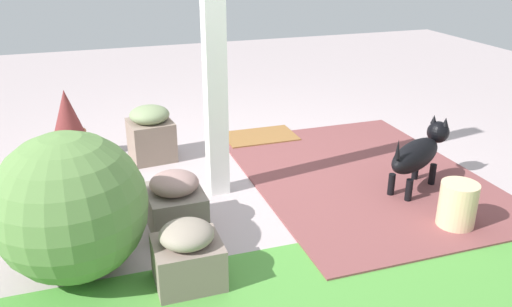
{
  "coord_description": "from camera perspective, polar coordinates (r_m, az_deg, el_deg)",
  "views": [
    {
      "loc": [
        1.14,
        3.69,
        1.84
      ],
      "look_at": [
        -0.01,
        0.28,
        0.36
      ],
      "focal_mm": 36.93,
      "sensor_mm": 36.0,
      "label": 1
    }
  ],
  "objects": [
    {
      "name": "stone_planter_nearest",
      "position": [
        4.72,
        -11.31,
        2.19
      ],
      "size": [
        0.4,
        0.41,
        0.49
      ],
      "color": "gray",
      "rests_on": "ground"
    },
    {
      "name": "ceramic_urn",
      "position": [
        3.81,
        20.97,
        -5.28
      ],
      "size": [
        0.25,
        0.25,
        0.33
      ],
      "primitive_type": "cylinder",
      "color": "beige",
      "rests_on": "ground"
    },
    {
      "name": "doormat",
      "position": [
        5.18,
        0.46,
        1.81
      ],
      "size": [
        0.69,
        0.44,
        0.03
      ],
      "primitive_type": "cube",
      "rotation": [
        0.0,
        0.0,
        -0.0
      ],
      "color": "olive",
      "rests_on": "ground"
    },
    {
      "name": "terracotta_pot_tall",
      "position": [
        4.11,
        -20.25,
        -2.72
      ],
      "size": [
        0.26,
        0.26,
        0.54
      ],
      "color": "#B65B3C",
      "rests_on": "ground"
    },
    {
      "name": "round_shrub",
      "position": [
        3.15,
        -19.45,
        -5.49
      ],
      "size": [
        0.87,
        0.87,
        0.87
      ],
      "primitive_type": "sphere",
      "color": "#5E8545",
      "rests_on": "ground"
    },
    {
      "name": "terracotta_pot_spiky",
      "position": [
        4.91,
        -19.63,
        2.78
      ],
      "size": [
        0.28,
        0.28,
        0.63
      ],
      "color": "#A86A40",
      "rests_on": "ground"
    },
    {
      "name": "stone_planter_far",
      "position": [
        3.04,
        -7.4,
        -10.83
      ],
      "size": [
        0.38,
        0.34,
        0.39
      ],
      "color": "gray",
      "rests_on": "ground"
    },
    {
      "name": "ground_plane",
      "position": [
        4.28,
        -1.3,
        -3.06
      ],
      "size": [
        12.0,
        12.0,
        0.0
      ],
      "primitive_type": "plane",
      "color": "#AF9FA0"
    },
    {
      "name": "dog",
      "position": [
        4.22,
        17.21,
        0.07
      ],
      "size": [
        0.73,
        0.5,
        0.53
      ],
      "color": "black",
      "rests_on": "ground"
    },
    {
      "name": "porch_pillar",
      "position": [
        3.76,
        -4.62,
        12.78
      ],
      "size": [
        0.15,
        0.15,
        2.43
      ],
      "primitive_type": "cube",
      "color": "white",
      "rests_on": "ground"
    },
    {
      "name": "brick_path",
      "position": [
        4.44,
        11.46,
        -2.43
      ],
      "size": [
        1.8,
        2.4,
        0.02
      ],
      "primitive_type": "cube",
      "color": "brown",
      "rests_on": "ground"
    },
    {
      "name": "stone_planter_mid",
      "position": [
        3.57,
        -8.72,
        -5.3
      ],
      "size": [
        0.37,
        0.43,
        0.41
      ],
      "color": "gray",
      "rests_on": "ground"
    }
  ]
}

